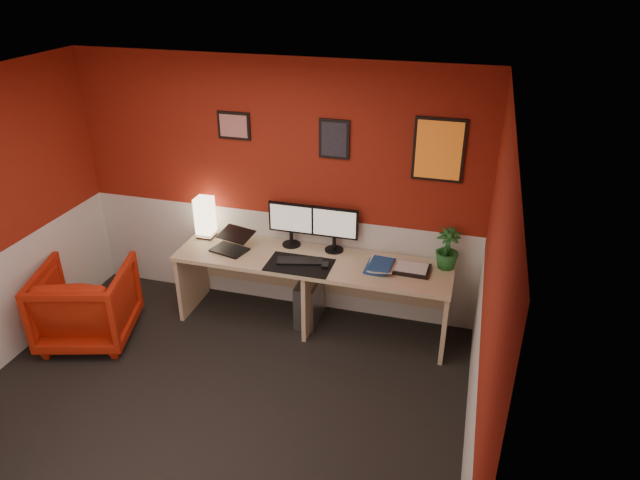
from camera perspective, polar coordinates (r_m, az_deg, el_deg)
The scene contains 25 objects.
ground at distance 4.91m, azimuth -11.06°, elevation -16.41°, with size 4.00×3.50×0.01m, color black.
ceiling at distance 3.71m, azimuth -14.49°, elevation 13.17°, with size 4.00×3.50×0.01m, color white.
wall_back at distance 5.60m, azimuth -4.42°, elevation 5.00°, with size 4.00×0.01×2.50m, color maroon.
wall_front at distance 3.08m, azimuth -28.32°, elevation -19.55°, with size 4.00×0.01×2.50m, color maroon.
wall_right at distance 3.76m, azimuth 15.95°, elevation -7.88°, with size 0.01×3.50×2.50m, color maroon.
wainscot_back at distance 5.92m, azimuth -4.19°, elevation -1.78°, with size 4.00×0.01×1.00m, color silver.
wainscot_right at distance 4.22m, azimuth 14.56°, elevation -16.31°, with size 0.01×3.50×1.00m, color silver.
desk at distance 5.58m, azimuth -0.77°, elevation -5.23°, with size 2.60×0.65×0.73m, color tan.
shoji_lamp at distance 5.85m, azimuth -11.24°, elevation 2.09°, with size 0.16×0.16×0.40m, color #FFE5B2.
laptop at distance 5.57m, azimuth -8.98°, elevation -0.04°, with size 0.33×0.23×0.22m, color black.
monitor_left at distance 5.53m, azimuth -2.89°, elevation 2.18°, with size 0.45×0.06×0.58m, color black.
monitor_right at distance 5.43m, azimuth 1.43°, elevation 1.68°, with size 0.45×0.06×0.58m, color black.
desk_mat at distance 5.30m, azimuth -2.05°, elevation -2.46°, with size 0.60×0.38×0.01m, color black.
keyboard at distance 5.34m, azimuth -2.00°, elevation -2.07°, with size 0.42×0.14×0.02m, color black.
mouse at distance 5.25m, azimuth 0.51°, elevation -2.51°, with size 0.06×0.10×0.03m, color black.
book_bottom at distance 5.28m, azimuth 4.56°, elevation -2.54°, with size 0.21×0.28×0.03m, color navy.
book_middle at distance 5.26m, azimuth 4.86°, elevation -2.31°, with size 0.22×0.30×0.02m, color silver.
book_top at distance 5.23m, azimuth 4.94°, elevation -2.23°, with size 0.20×0.27×0.03m, color navy.
zen_tray at distance 5.27m, azimuth 8.88°, elevation -2.84°, with size 0.35×0.25×0.03m, color black.
potted_plant at distance 5.30m, azimuth 12.43°, elevation -0.85°, with size 0.21×0.21×0.38m, color #19591E.
pc_tower at distance 5.73m, azimuth -1.03°, elevation -5.92°, with size 0.20×0.45×0.45m, color #99999E.
armchair at distance 5.83m, azimuth -22.01°, elevation -5.81°, with size 0.80×0.82×0.75m, color red.
art_left at distance 5.53m, azimuth -8.48°, elevation 11.08°, with size 0.32×0.02×0.26m, color red.
art_center at distance 5.24m, azimuth 1.41°, elevation 9.90°, with size 0.28×0.02×0.36m, color black.
art_right at distance 5.11m, azimuth 11.62°, elevation 8.68°, with size 0.44×0.02×0.56m, color orange.
Camera 1 is at (1.82, -3.13, 3.32)m, focal length 32.49 mm.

